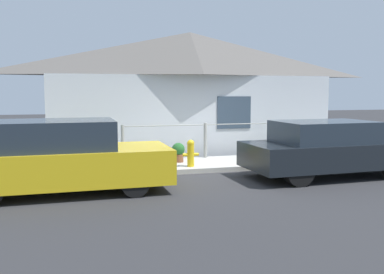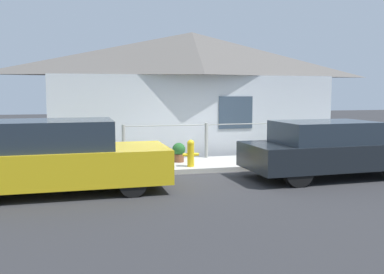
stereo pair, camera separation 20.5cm
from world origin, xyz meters
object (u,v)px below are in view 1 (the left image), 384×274
Objects in this scene: potted_plant_near_hydrant at (178,152)px; car_left at (61,158)px; fire_hydrant at (191,153)px; potted_plant_corner at (284,145)px; potted_plant_by_fence at (89,153)px; car_right at (328,148)px.

car_left is at bearing -142.23° from potted_plant_near_hydrant.
fire_hydrant is at bearing -79.71° from potted_plant_near_hydrant.
fire_hydrant is 1.18× the size of potted_plant_corner.
fire_hydrant is at bearing -16.24° from potted_plant_by_fence.
car_left reaches higher than fire_hydrant.
car_right reaches higher than fire_hydrant.
car_left is 6.16m from car_right.
potted_plant_by_fence is at bearing 163.76° from fire_hydrant.
potted_plant_corner is (3.39, 0.33, 0.03)m from potted_plant_near_hydrant.
car_left is 3.82m from potted_plant_near_hydrant.
potted_plant_by_fence is (-5.53, 2.29, -0.21)m from car_right.
potted_plant_by_fence is 1.06× the size of potted_plant_corner.
potted_plant_corner is at bearing 5.60° from potted_plant_near_hydrant.
potted_plant_by_fence is at bearing 155.75° from car_right.
potted_plant_by_fence is at bearing -176.31° from potted_plant_corner.
car_right reaches higher than potted_plant_near_hydrant.
potted_plant_near_hydrant is 0.89× the size of potted_plant_corner.
potted_plant_by_fence is at bearing 73.98° from car_left.
car_left is 6.82× the size of potted_plant_by_fence.
fire_hydrant reaches higher than potted_plant_corner.
car_right reaches higher than potted_plant_by_fence.
potted_plant_by_fence reaches higher than potted_plant_near_hydrant.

